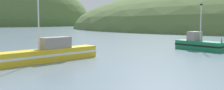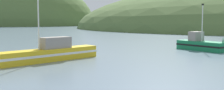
% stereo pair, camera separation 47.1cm
% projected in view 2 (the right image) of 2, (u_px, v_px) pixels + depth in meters
% --- Properties ---
extents(hill_far_left, '(102.93, 82.34, 62.97)m').
position_uv_depth(hill_far_left, '(18.00, 25.00, 184.25)').
color(hill_far_left, '#516B38').
rests_on(hill_far_left, ground).
extents(fishing_boat_yellow, '(8.74, 10.46, 6.40)m').
position_uv_depth(fishing_boat_yellow, '(45.00, 54.00, 26.12)').
color(fishing_boat_yellow, gold).
rests_on(fishing_boat_yellow, ground).
extents(fishing_boat_green, '(6.03, 6.32, 5.98)m').
position_uv_depth(fishing_boat_green, '(201.00, 44.00, 35.71)').
color(fishing_boat_green, '#197A47').
rests_on(fishing_boat_green, ground).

